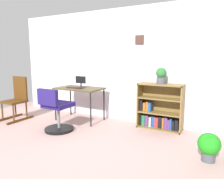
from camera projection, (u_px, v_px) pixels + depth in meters
ground_plane at (45, 159)px, 2.84m from camera, size 6.24×6.24×0.00m
wall_back at (119, 65)px, 4.53m from camera, size 5.20×0.12×2.31m
desk at (79, 90)px, 4.49m from camera, size 0.98×0.58×0.70m
monitor at (81, 82)px, 4.49m from camera, size 0.24×0.20×0.24m
keyboard at (75, 88)px, 4.41m from camera, size 0.35×0.14×0.02m
office_chair at (56, 112)px, 3.84m from camera, size 0.52×0.55×0.80m
rocking_chair at (17, 98)px, 4.60m from camera, size 0.42×0.64×0.92m
bookshelf_low at (159, 109)px, 4.02m from camera, size 0.82×0.30×0.85m
potted_plant_on_shelf at (161, 75)px, 3.87m from camera, size 0.19×0.19×0.30m
potted_plant_floor at (209, 146)px, 2.76m from camera, size 0.29×0.29×0.38m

